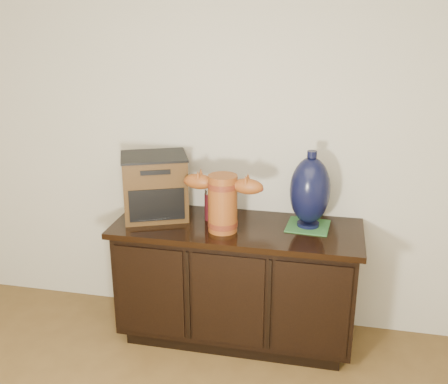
% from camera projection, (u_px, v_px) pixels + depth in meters
% --- Properties ---
extents(sideboard, '(1.46, 0.56, 0.75)m').
position_uv_depth(sideboard, '(236.00, 281.00, 3.20)').
color(sideboard, black).
rests_on(sideboard, ground).
extents(terracotta_vessel, '(0.47, 0.19, 0.33)m').
position_uv_depth(terracotta_vessel, '(223.00, 200.00, 2.95)').
color(terracotta_vessel, '#904A1A').
rests_on(terracotta_vessel, sideboard).
extents(tv_radio, '(0.47, 0.43, 0.39)m').
position_uv_depth(tv_radio, '(155.00, 186.00, 3.16)').
color(tv_radio, '#412910').
rests_on(tv_radio, sideboard).
extents(green_mat, '(0.26, 0.26, 0.01)m').
position_uv_depth(green_mat, '(308.00, 226.00, 3.07)').
color(green_mat, '#2B602D').
rests_on(green_mat, sideboard).
extents(lamp_base, '(0.25, 0.25, 0.45)m').
position_uv_depth(lamp_base, '(310.00, 191.00, 2.99)').
color(lamp_base, black).
rests_on(lamp_base, green_mat).
extents(spray_can, '(0.07, 0.07, 0.19)m').
position_uv_depth(spray_can, '(210.00, 205.00, 3.14)').
color(spray_can, maroon).
rests_on(spray_can, sideboard).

